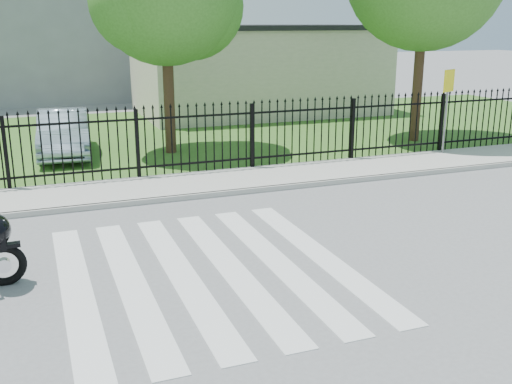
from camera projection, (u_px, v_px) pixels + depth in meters
name	position (u px, v px, depth m)	size (l,w,h in m)	color
ground	(207.00, 271.00, 9.54)	(120.00, 120.00, 0.00)	slate
crosswalk	(207.00, 271.00, 9.54)	(5.00, 5.50, 0.01)	silver
sidewalk	(147.00, 189.00, 14.02)	(40.00, 2.00, 0.12)	#ADAAA3
curb	(156.00, 200.00, 13.12)	(40.00, 0.12, 0.12)	#ADAAA3
grass_strip	(108.00, 138.00, 20.33)	(40.00, 12.00, 0.02)	#365F20
iron_fence	(138.00, 146.00, 14.69)	(26.00, 0.04, 1.80)	black
building_low	(258.00, 72.00, 25.83)	(10.00, 6.00, 3.50)	beige
building_low_roof	(258.00, 27.00, 25.32)	(10.20, 6.20, 0.20)	black
parked_car	(64.00, 133.00, 17.59)	(1.40, 4.02, 1.32)	#A7BAD2
traffic_sign	(448.00, 94.00, 17.18)	(0.50, 0.25, 2.40)	slate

